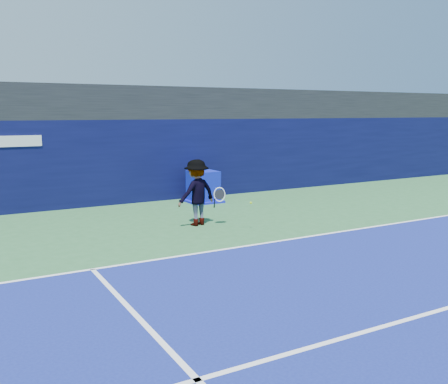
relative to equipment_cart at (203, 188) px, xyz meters
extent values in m
plane|color=#2C6134|center=(-0.64, -9.02, -0.52)|extent=(80.00, 80.00, 0.00)
cube|color=white|center=(-0.64, -6.02, -0.51)|extent=(24.00, 0.10, 0.01)
cube|color=black|center=(-0.64, 2.48, 3.08)|extent=(36.00, 3.00, 1.20)
cube|color=#090B35|center=(-0.64, 1.48, 0.98)|extent=(36.00, 1.00, 3.00)
cube|color=#0B14A5|center=(0.00, 0.00, 0.05)|extent=(0.97, 0.97, 1.14)
cube|color=#0D0FBE|center=(0.00, 0.00, -0.48)|extent=(1.22, 1.22, 0.08)
imported|color=white|center=(-1.88, -3.31, 0.44)|extent=(1.36, 0.96, 1.92)
cylinder|color=black|center=(-1.43, -3.56, 0.13)|extent=(0.09, 0.17, 0.30)
torus|color=white|center=(-1.29, -3.61, 0.38)|extent=(0.35, 0.20, 0.34)
cylinder|color=black|center=(-1.29, -3.61, 0.38)|extent=(0.30, 0.15, 0.29)
sphere|color=#A9D317|center=(-0.83, -4.60, 0.25)|extent=(0.07, 0.07, 0.07)
camera|label=1|loc=(-8.11, -16.14, 2.74)|focal=40.00mm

